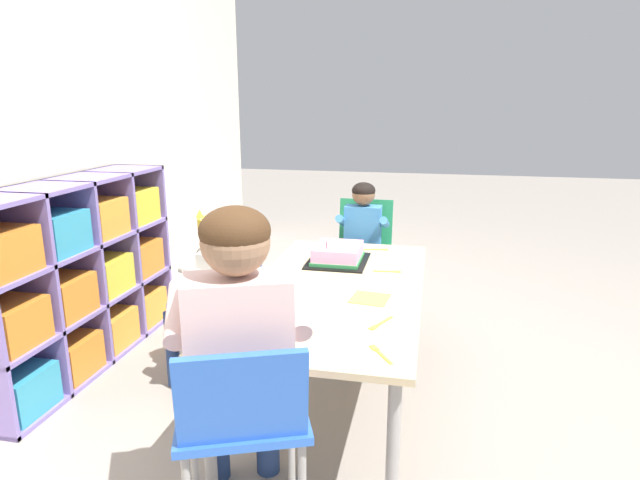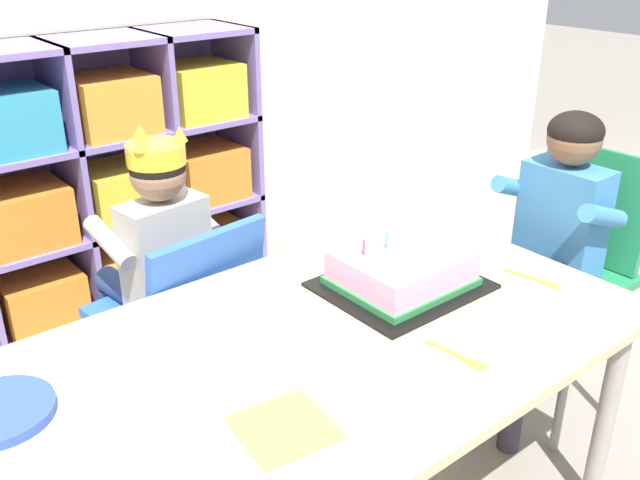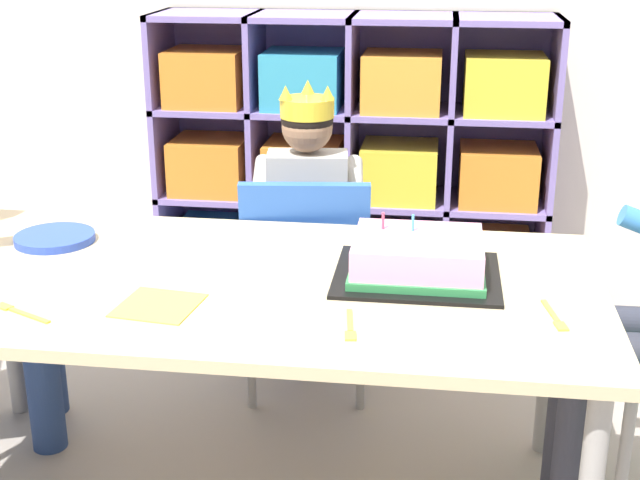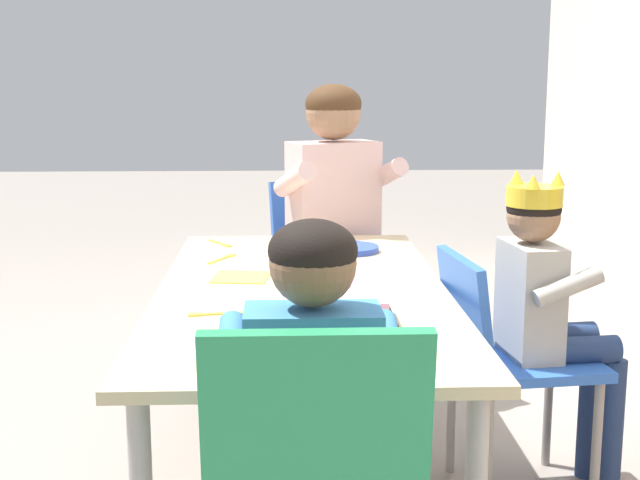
{
  "view_description": "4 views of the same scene",
  "coord_description": "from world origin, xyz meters",
  "views": [
    {
      "loc": [
        -2.17,
        -0.39,
        1.32
      ],
      "look_at": [
        0.16,
        0.1,
        0.7
      ],
      "focal_mm": 30.36,
      "sensor_mm": 36.0,
      "label": 1
    },
    {
      "loc": [
        -0.63,
        -0.88,
        1.28
      ],
      "look_at": [
        0.18,
        0.12,
        0.69
      ],
      "focal_mm": 39.04,
      "sensor_mm": 36.0,
      "label": 2
    },
    {
      "loc": [
        0.4,
        -1.65,
        1.23
      ],
      "look_at": [
        0.17,
        0.03,
        0.62
      ],
      "focal_mm": 49.86,
      "sensor_mm": 36.0,
      "label": 3
    },
    {
      "loc": [
        2.17,
        -0.04,
        1.07
      ],
      "look_at": [
        0.25,
        0.04,
        0.71
      ],
      "focal_mm": 48.98,
      "sensor_mm": 36.0,
      "label": 4
    }
  ],
  "objects": [
    {
      "name": "storage_cubby_shelf",
      "position": [
        0.1,
        1.33,
        0.44
      ],
      "size": [
        1.35,
        0.31,
        0.95
      ],
      "color": "#7F6BB2",
      "rests_on": "ground"
    },
    {
      "name": "activity_table",
      "position": [
        0.0,
        0.0,
        0.5
      ],
      "size": [
        1.48,
        0.74,
        0.54
      ],
      "color": "#D1B789",
      "rests_on": "ground"
    },
    {
      "name": "classroom_chair_blue",
      "position": [
        0.06,
        0.51,
        0.39
      ],
      "size": [
        0.39,
        0.4,
        0.64
      ],
      "rotation": [
        0.0,
        0.0,
        3.26
      ],
      "color": "blue",
      "rests_on": "ground"
    },
    {
      "name": "child_with_crown",
      "position": [
        0.05,
        0.62,
        0.53
      ],
      "size": [
        0.31,
        0.32,
        0.85
      ],
      "rotation": [
        0.0,
        0.0,
        3.26
      ],
      "color": "#B2ADA3",
      "rests_on": "ground"
    },
    {
      "name": "classroom_chair_guest_side",
      "position": [
        0.95,
        -0.0,
        0.46
      ],
      "size": [
        0.32,
        0.35,
        0.74
      ],
      "rotation": [
        0.0,
        0.0,
        -1.57
      ],
      "color": "#238451",
      "rests_on": "ground"
    },
    {
      "name": "guest_at_table_side",
      "position": [
        0.84,
        -0.0,
        0.56
      ],
      "size": [
        0.31,
        0.3,
        0.87
      ],
      "rotation": [
        0.0,
        0.0,
        -1.57
      ],
      "color": "#3D7FBC",
      "rests_on": "ground"
    },
    {
      "name": "birthday_cake_on_tray",
      "position": [
        0.36,
        0.06,
        0.58
      ],
      "size": [
        0.34,
        0.29,
        0.12
      ],
      "color": "black",
      "rests_on": "activity_table"
    },
    {
      "name": "paper_napkin_square",
      "position": [
        -0.12,
        -0.16,
        0.55
      ],
      "size": [
        0.16,
        0.16,
        0.0
      ],
      "primitive_type": "cube",
      "rotation": [
        0.0,
        0.0,
        -0.13
      ],
      "color": "#F4DB4C",
      "rests_on": "activity_table"
    },
    {
      "name": "fork_near_child_seat",
      "position": [
        0.25,
        -0.21,
        0.55
      ],
      "size": [
        0.03,
        0.13,
        0.0
      ],
      "rotation": [
        0.0,
        0.0,
        1.7
      ],
      "color": "yellow",
      "rests_on": "activity_table"
    },
    {
      "name": "fork_at_table_front_edge",
      "position": [
        0.62,
        -0.11,
        0.55
      ],
      "size": [
        0.04,
        0.13,
        0.0
      ],
      "rotation": [
        0.0,
        0.0,
        1.75
      ],
      "color": "yellow",
      "rests_on": "activity_table"
    }
  ]
}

